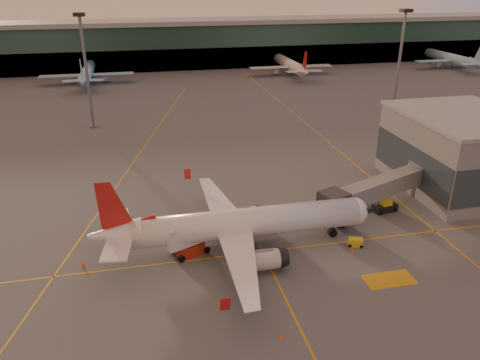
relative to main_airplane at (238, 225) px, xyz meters
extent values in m
plane|color=#4C4F54|center=(-2.03, -6.44, -3.58)|extent=(600.00, 600.00, 0.00)
cube|color=#C89012|center=(-2.03, -1.44, -3.57)|extent=(80.00, 0.25, 0.01)
cube|color=#C89012|center=(-12.03, 38.56, -3.57)|extent=(31.30, 115.98, 0.01)
cube|color=#C89012|center=(27.97, 63.56, -3.57)|extent=(0.25, 160.00, 0.01)
cube|color=#C89012|center=(2.97, -14.44, -3.57)|extent=(0.25, 30.00, 0.01)
cube|color=#C89012|center=(15.97, -10.44, -3.57)|extent=(6.00, 3.00, 0.01)
cube|color=#19382D|center=(-2.03, 135.56, 4.42)|extent=(400.00, 18.00, 16.00)
cube|color=gray|center=(-2.03, 135.56, 13.22)|extent=(400.00, 20.00, 1.60)
cube|color=black|center=(-2.03, 127.06, 0.42)|extent=(400.00, 1.00, 8.00)
cube|color=slate|center=(39.97, 11.56, 2.42)|extent=(18.00, 22.00, 12.00)
cube|color=#2D3D47|center=(31.02, 11.56, 1.42)|extent=(0.30, 21.60, 6.00)
cube|color=gray|center=(39.97, 11.56, 8.72)|extent=(18.40, 22.40, 0.60)
cylinder|color=slate|center=(-22.03, 59.56, 8.92)|extent=(0.70, 0.70, 25.00)
cube|color=black|center=(-22.03, 59.56, 21.62)|extent=(2.40, 2.40, 0.80)
cube|color=slate|center=(-22.03, 59.56, -3.33)|extent=(1.60, 1.60, 0.50)
cylinder|color=slate|center=(52.97, 55.56, 8.92)|extent=(0.70, 0.70, 25.00)
cube|color=black|center=(52.97, 55.56, 21.62)|extent=(2.40, 2.40, 0.80)
cube|color=slate|center=(52.97, 55.56, -3.33)|extent=(1.60, 1.60, 0.50)
cylinder|color=white|center=(1.25, 0.00, 0.20)|extent=(29.43, 3.86, 3.78)
sphere|color=white|center=(15.96, -0.04, 0.20)|extent=(3.70, 3.70, 3.70)
cube|color=black|center=(17.04, -0.05, 0.67)|extent=(1.71, 2.46, 0.66)
cone|color=white|center=(-15.25, 0.04, 0.48)|extent=(6.47, 3.61, 3.59)
cube|color=white|center=(-14.90, -3.19, 0.58)|extent=(3.88, 6.47, 0.19)
cylinder|color=silver|center=(1.96, -5.75, -1.88)|extent=(3.95, 2.47, 2.45)
cylinder|color=black|center=(-0.91, -2.45, -2.73)|extent=(1.70, 1.33, 1.70)
cylinder|color=black|center=(-0.91, -2.45, -2.21)|extent=(0.34, 0.34, 1.04)
cube|color=white|center=(-14.88, 3.27, 0.58)|extent=(3.85, 6.46, 0.19)
cylinder|color=silver|center=(1.99, 5.73, -1.88)|extent=(3.95, 2.47, 2.45)
cylinder|color=black|center=(-0.89, 2.46, -2.73)|extent=(1.70, 1.33, 1.70)
cylinder|color=black|center=(-0.89, 2.46, -2.21)|extent=(0.34, 0.34, 1.04)
cube|color=slate|center=(0.18, 0.00, -1.03)|extent=(9.34, 3.05, 1.51)
cylinder|color=black|center=(13.09, -0.04, -2.73)|extent=(1.19, 0.76, 1.19)
cube|color=slate|center=(22.75, 5.70, 0.50)|extent=(19.44, 10.10, 2.70)
cube|color=#2D3035|center=(14.03, 2.45, 0.50)|extent=(4.45, 4.45, 3.00)
cube|color=#2D3035|center=(15.53, 3.35, -2.38)|extent=(1.60, 2.40, 2.40)
cylinder|color=black|center=(15.53, 2.25, -3.18)|extent=(0.80, 0.40, 0.80)
cylinder|color=black|center=(15.53, 4.45, -3.18)|extent=(0.80, 0.40, 0.80)
cylinder|color=slate|center=(22.75, 5.70, -2.19)|extent=(0.50, 0.50, 2.78)
cylinder|color=slate|center=(31.97, 9.56, 0.50)|extent=(4.40, 4.40, 3.00)
cylinder|color=slate|center=(31.97, 9.56, -2.19)|extent=(2.40, 2.40, 2.78)
cube|color=#A92B18|center=(-6.32, 0.32, -2.81)|extent=(3.97, 3.53, 1.54)
cube|color=silver|center=(-6.60, 0.20, -0.40)|extent=(6.47, 4.65, 2.87)
cylinder|color=black|center=(-7.55, -1.52, -3.12)|extent=(0.99, 0.69, 0.92)
cylinder|color=black|center=(-4.15, -0.10, -3.12)|extent=(0.99, 0.69, 0.92)
cube|color=gold|center=(15.33, -2.61, -3.03)|extent=(2.08, 1.67, 1.08)
cylinder|color=black|center=(14.50, -2.77, -3.35)|extent=(0.50, 0.38, 0.45)
cylinder|color=black|center=(15.84, -3.30, -3.35)|extent=(0.50, 0.38, 0.45)
cube|color=black|center=(23.94, 5.75, -2.99)|extent=(3.88, 2.50, 1.17)
cube|color=gold|center=(23.94, 5.75, -2.20)|extent=(1.75, 1.93, 0.96)
cylinder|color=black|center=(22.83, 4.70, -3.21)|extent=(0.79, 0.44, 0.74)
cylinder|color=black|center=(25.34, 5.13, -3.21)|extent=(0.79, 0.44, 0.74)
cone|color=orange|center=(19.44, -2.03, -3.32)|extent=(0.41, 0.41, 0.52)
cube|color=orange|center=(19.44, -2.03, -3.56)|extent=(0.35, 0.35, 0.03)
cone|color=orange|center=(-19.53, 0.14, -3.26)|extent=(0.50, 0.50, 0.63)
cube|color=orange|center=(-19.53, 0.14, -3.56)|extent=(0.43, 0.43, 0.03)
cone|color=orange|center=(0.75, -17.01, -3.28)|extent=(0.46, 0.46, 0.59)
cube|color=orange|center=(0.75, -17.01, -3.56)|extent=(0.40, 0.40, 0.03)
cone|color=orange|center=(-0.57, 17.60, -3.27)|extent=(0.48, 0.48, 0.61)
cube|color=orange|center=(-0.57, 17.60, -3.56)|extent=(0.41, 0.41, 0.03)
cone|color=orange|center=(14.35, -3.74, -3.33)|extent=(0.39, 0.39, 0.50)
cube|color=orange|center=(14.35, -3.74, -3.56)|extent=(0.34, 0.34, 0.03)
camera|label=1|loc=(-10.98, -51.31, 29.24)|focal=35.00mm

